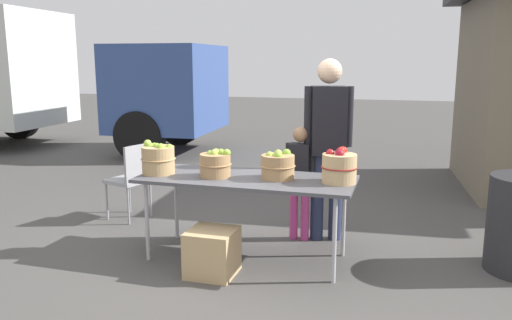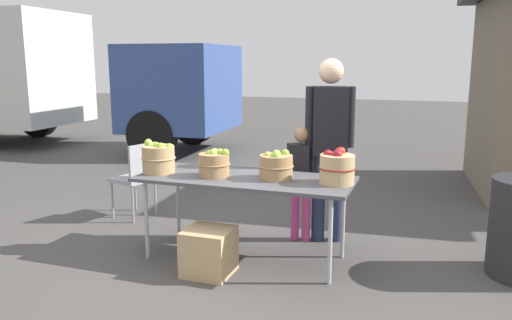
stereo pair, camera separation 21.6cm
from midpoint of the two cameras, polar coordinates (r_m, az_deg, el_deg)
The scene contains 11 objects.
ground_plane at distance 4.72m, azimuth -2.39°, elevation -10.86°, with size 40.00×40.00×0.00m, color #474442.
market_table at distance 4.51m, azimuth -2.46°, elevation -2.51°, with size 1.90×0.76×0.75m.
apple_basket_green_0 at distance 4.73m, azimuth -12.16°, elevation 0.14°, with size 0.31×0.31×0.30m.
apple_basket_green_1 at distance 4.52m, azimuth -5.92°, elevation -0.45°, with size 0.29×0.29×0.25m.
apple_basket_green_2 at distance 4.42m, azimuth 1.07°, elevation -0.67°, with size 0.31×0.31×0.26m.
apple_basket_red_0 at distance 4.31m, azimuth 7.87°, elevation -0.78°, with size 0.31×0.31×0.30m.
vendor_adult at distance 4.96m, azimuth 6.82°, elevation 2.72°, with size 0.46×0.32×1.78m.
child_customer at distance 5.01m, azimuth 3.71°, elevation -1.58°, with size 0.30×0.17×1.14m.
box_truck at distance 11.91m, azimuth -26.73°, elevation 8.55°, with size 7.81×2.59×2.75m.
folding_chair at distance 5.87m, azimuth -14.69°, elevation -1.66°, with size 0.50×0.50×0.86m.
produce_crate at distance 4.34m, azimuth -6.35°, elevation -10.21°, with size 0.39×0.39×0.39m, color tan.
Camera 1 is at (1.33, -4.18, 1.76)m, focal length 35.81 mm.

